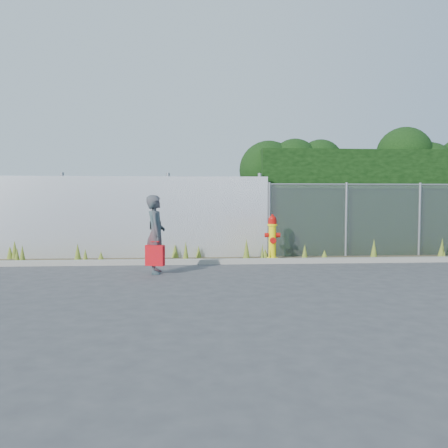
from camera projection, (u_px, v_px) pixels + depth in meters
The scene contains 10 objects.
ground at pixel (243, 276), 8.91m from camera, with size 80.00×80.00×0.00m, color #3B3B3E.
curb at pixel (235, 261), 10.70m from camera, with size 16.00×0.22×0.12m, color gray.
weed_strip at pixel (213, 255), 11.32m from camera, with size 16.00×1.30×0.55m.
corrugated_fence at pixel (110, 217), 11.62m from camera, with size 8.50×0.21×2.30m.
chainlink_fence at pixel (383, 219), 12.13m from camera, with size 6.50×0.07×2.05m.
hedge at pixel (374, 186), 13.16m from camera, with size 7.84×1.96×3.80m.
fire_hydrant at pixel (272, 238), 11.35m from camera, with size 0.40×0.36×1.20m.
woman at pixel (156, 234), 9.26m from camera, with size 0.61×0.40×1.67m, color #106469.
red_tote_bag at pixel (155, 255), 9.07m from camera, with size 0.39×0.14×0.51m.
black_shoulder_bag at pixel (155, 225), 9.40m from camera, with size 0.23×0.10×0.17m.
Camera 1 is at (-1.00, -8.79, 1.54)m, focal length 35.00 mm.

